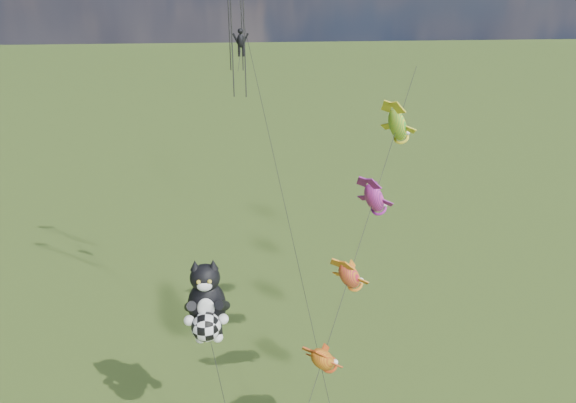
{
  "coord_description": "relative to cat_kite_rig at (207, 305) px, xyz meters",
  "views": [
    {
      "loc": [
        5.73,
        -20.49,
        23.68
      ],
      "look_at": [
        7.95,
        10.3,
        10.07
      ],
      "focal_mm": 35.0,
      "sensor_mm": 36.0,
      "label": 1
    }
  ],
  "objects": [
    {
      "name": "parafoil_rig",
      "position": [
        2.13,
        10.15,
        12.43
      ],
      "size": [
        5.68,
        16.88,
        25.63
      ],
      "rotation": [
        0.0,
        0.0,
        0.38
      ],
      "color": "brown",
      "rests_on": "ground"
    },
    {
      "name": "fish_windsock_rig",
      "position": [
        8.18,
        2.07,
        2.48
      ],
      "size": [
        8.97,
        13.34,
        17.84
      ],
      "rotation": [
        0.0,
        0.0,
        -0.26
      ],
      "color": "brown",
      "rests_on": "ground"
    },
    {
      "name": "cat_kite_rig",
      "position": [
        0.0,
        0.0,
        0.0
      ],
      "size": [
        2.65,
        4.01,
        10.03
      ],
      "rotation": [
        0.0,
        0.0,
        0.42
      ],
      "color": "brown",
      "rests_on": "ground"
    }
  ]
}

